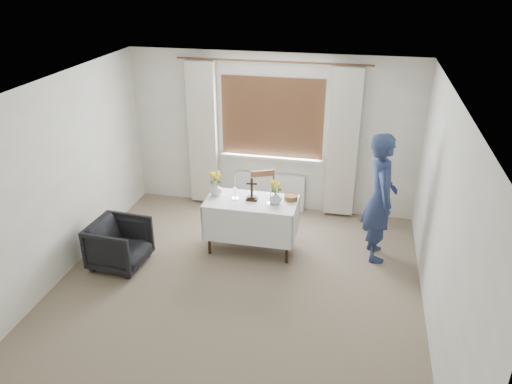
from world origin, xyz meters
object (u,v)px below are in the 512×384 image
wooden_chair (265,201)px  flower_vase_left (216,189)px  altar_table (251,225)px  flower_vase_right (276,198)px  person (380,198)px  armchair (119,244)px  wooden_cross (252,189)px

wooden_chair → flower_vase_left: bearing=-156.3°
altar_table → flower_vase_left: size_ratio=6.75×
altar_table → flower_vase_left: 0.70m
wooden_chair → flower_vase_right: (0.28, -0.72, 0.42)m
person → flower_vase_left: person is taller
armchair → flower_vase_right: size_ratio=3.96×
altar_table → flower_vase_left: bearing=172.6°
armchair → flower_vase_right: 2.15m
person → flower_vase_right: bearing=89.6°
wooden_chair → flower_vase_left: size_ratio=4.67×
wooden_cross → flower_vase_left: 0.52m
armchair → wooden_cross: 1.90m
person → wooden_cross: size_ratio=5.39×
flower_vase_left → wooden_cross: bearing=-4.8°
person → wooden_cross: (-1.69, -0.18, 0.04)m
wooden_chair → wooden_cross: (-0.05, -0.68, 0.50)m
altar_table → person: bearing=7.0°
armchair → flower_vase_right: bearing=-65.3°
person → flower_vase_left: bearing=83.8°
armchair → flower_vase_left: (1.10, 0.82, 0.54)m
wooden_chair → armchair: wooden_chair is taller
altar_table → wooden_chair: (0.05, 0.70, 0.05)m
altar_table → wooden_chair: size_ratio=1.44×
armchair → person: size_ratio=0.39×
altar_table → person: 1.78m
armchair → flower_vase_left: flower_vase_left is taller
flower_vase_left → armchair: bearing=-143.5°
wooden_chair → armchair: (-1.67, -1.45, -0.11)m
wooden_chair → person: size_ratio=0.49×
person → wooden_cross: bearing=86.4°
flower_vase_right → armchair: bearing=-159.4°
wooden_cross → altar_table: bearing=-98.1°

